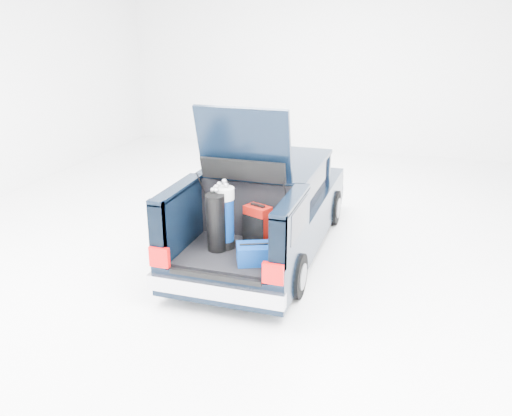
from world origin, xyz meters
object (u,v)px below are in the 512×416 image
(car, at_px, (268,208))
(black_golf_bag, at_px, (216,222))
(blue_duffel, at_px, (257,254))
(blue_golf_bag, at_px, (224,217))
(red_suitcase, at_px, (258,225))

(car, distance_m, black_golf_bag, 1.68)
(black_golf_bag, height_order, blue_duffel, black_golf_bag)
(black_golf_bag, height_order, blue_golf_bag, blue_golf_bag)
(blue_golf_bag, relative_size, blue_duffel, 1.61)
(red_suitcase, relative_size, black_golf_bag, 0.63)
(car, height_order, red_suitcase, car)
(black_golf_bag, distance_m, blue_duffel, 0.70)
(blue_golf_bag, bearing_deg, blue_duffel, -34.82)
(car, bearing_deg, black_golf_bag, -97.81)
(car, xyz_separation_m, blue_golf_bag, (-0.17, -1.48, 0.36))
(blue_duffel, bearing_deg, black_golf_bag, 141.90)
(red_suitcase, relative_size, blue_duffel, 0.96)
(car, relative_size, blue_golf_bag, 4.87)
(red_suitcase, height_order, blue_golf_bag, blue_golf_bag)
(car, bearing_deg, red_suitcase, -79.89)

